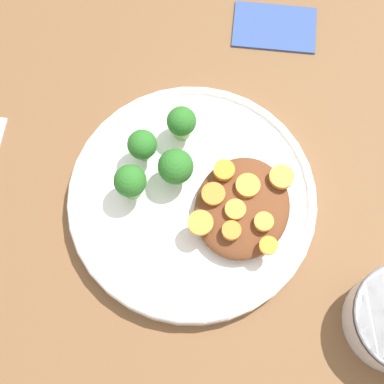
{
  "coord_description": "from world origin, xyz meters",
  "views": [
    {
      "loc": [
        -0.06,
        0.18,
        0.58
      ],
      "look_at": [
        0.0,
        0.0,
        0.04
      ],
      "focal_mm": 50.0,
      "sensor_mm": 36.0,
      "label": 1
    }
  ],
  "objects": [
    {
      "name": "broccoli_floret_1",
      "position": [
        0.06,
        0.01,
        0.05
      ],
      "size": [
        0.03,
        0.03,
        0.05
      ],
      "color": "#7FA85B",
      "rests_on": "plate"
    },
    {
      "name": "broccoli_floret_0",
      "position": [
        0.07,
        -0.03,
        0.05
      ],
      "size": [
        0.03,
        0.03,
        0.05
      ],
      "color": "#759E51",
      "rests_on": "plate"
    },
    {
      "name": "carrot_slice_0",
      "position": [
        -0.06,
        -0.02,
        0.05
      ],
      "size": [
        0.03,
        0.03,
        0.01
      ],
      "primitive_type": "cylinder",
      "color": "orange",
      "rests_on": "stew_mound"
    },
    {
      "name": "carrot_slice_6",
      "position": [
        -0.09,
        -0.04,
        0.05
      ],
      "size": [
        0.03,
        0.03,
        0.01
      ],
      "primitive_type": "cylinder",
      "color": "orange",
      "rests_on": "stew_mound"
    },
    {
      "name": "broccoli_floret_3",
      "position": [
        0.03,
        -0.07,
        0.05
      ],
      "size": [
        0.03,
        0.03,
        0.05
      ],
      "color": "#7FA85B",
      "rests_on": "plate"
    },
    {
      "name": "stew_mound",
      "position": [
        -0.06,
        0.0,
        0.03
      ],
      "size": [
        0.1,
        0.12,
        0.03
      ],
      "primitive_type": "ellipsoid",
      "color": "brown",
      "rests_on": "plate"
    },
    {
      "name": "napkin",
      "position": [
        -0.03,
        -0.26,
        0.0
      ],
      "size": [
        0.12,
        0.09,
        0.01
      ],
      "rotation": [
        0.0,
        0.0,
        0.2
      ],
      "color": "#334C8C",
      "rests_on": "ground_plane"
    },
    {
      "name": "carrot_slice_3",
      "position": [
        -0.02,
        0.03,
        0.05
      ],
      "size": [
        0.03,
        0.03,
        0.01
      ],
      "primitive_type": "cylinder",
      "color": "orange",
      "rests_on": "stew_mound"
    },
    {
      "name": "carrot_slice_7",
      "position": [
        -0.09,
        0.04,
        0.05
      ],
      "size": [
        0.02,
        0.02,
        0.01
      ],
      "primitive_type": "cylinder",
      "color": "orange",
      "rests_on": "stew_mound"
    },
    {
      "name": "broccoli_floret_2",
      "position": [
        0.02,
        -0.02,
        0.05
      ],
      "size": [
        0.04,
        0.04,
        0.05
      ],
      "color": "#7FA85B",
      "rests_on": "plate"
    },
    {
      "name": "carrot_slice_5",
      "position": [
        -0.05,
        0.03,
        0.05
      ],
      "size": [
        0.02,
        0.02,
        0.01
      ],
      "primitive_type": "cylinder",
      "color": "orange",
      "rests_on": "stew_mound"
    },
    {
      "name": "carrot_slice_8",
      "position": [
        -0.05,
        0.01,
        0.05
      ],
      "size": [
        0.02,
        0.02,
        0.01
      ],
      "primitive_type": "cylinder",
      "color": "orange",
      "rests_on": "stew_mound"
    },
    {
      "name": "carrot_slice_2",
      "position": [
        -0.02,
        0.0,
        0.05
      ],
      "size": [
        0.02,
        0.02,
        0.0
      ],
      "primitive_type": "cylinder",
      "color": "orange",
      "rests_on": "stew_mound"
    },
    {
      "name": "plate",
      "position": [
        0.0,
        0.0,
        0.01
      ],
      "size": [
        0.27,
        0.27,
        0.03
      ],
      "color": "white",
      "rests_on": "ground_plane"
    },
    {
      "name": "carrot_slice_4",
      "position": [
        -0.03,
        -0.03,
        0.05
      ],
      "size": [
        0.02,
        0.02,
        0.01
      ],
      "primitive_type": "cylinder",
      "color": "orange",
      "rests_on": "stew_mound"
    },
    {
      "name": "ground_plane",
      "position": [
        0.0,
        0.0,
        0.0
      ],
      "size": [
        4.0,
        4.0,
        0.0
      ],
      "primitive_type": "plane",
      "color": "brown"
    },
    {
      "name": "carrot_slice_1",
      "position": [
        -0.08,
        0.01,
        0.05
      ],
      "size": [
        0.02,
        0.02,
        0.01
      ],
      "primitive_type": "cylinder",
      "color": "orange",
      "rests_on": "stew_mound"
    }
  ]
}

